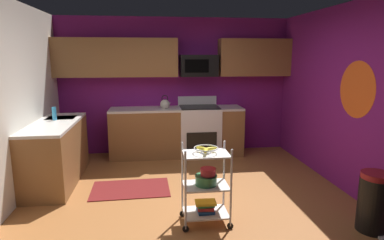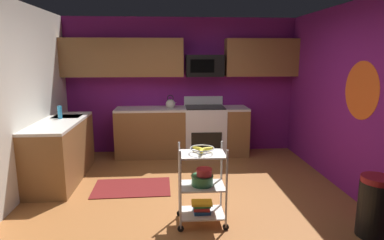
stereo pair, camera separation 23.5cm
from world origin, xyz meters
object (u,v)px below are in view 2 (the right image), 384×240
(book_stack, at_px, (202,207))
(rolling_cart, at_px, (202,186))
(dish_soap_bottle, at_px, (60,112))
(trash_can, at_px, (375,207))
(microwave, at_px, (204,66))
(fruit_bowl, at_px, (202,149))
(mixing_bowl_large, at_px, (202,180))
(mixing_bowl_small, at_px, (204,172))
(kettle, at_px, (170,104))
(oven_range, at_px, (205,130))

(book_stack, bearing_deg, rolling_cart, 93.58)
(dish_soap_bottle, bearing_deg, trash_can, -28.70)
(microwave, height_order, fruit_bowl, microwave)
(dish_soap_bottle, bearing_deg, mixing_bowl_large, -39.68)
(mixing_bowl_large, distance_m, mixing_bowl_small, 0.10)
(microwave, relative_size, kettle, 2.65)
(microwave, bearing_deg, mixing_bowl_large, -96.53)
(rolling_cart, bearing_deg, book_stack, -86.42)
(microwave, distance_m, fruit_bowl, 2.90)
(oven_range, relative_size, dish_soap_bottle, 5.50)
(oven_range, distance_m, book_stack, 2.69)
(fruit_bowl, height_order, mixing_bowl_small, fruit_bowl)
(rolling_cart, xyz_separation_m, fruit_bowl, (-0.00, -0.00, 0.42))
(microwave, relative_size, mixing_bowl_large, 2.78)
(book_stack, bearing_deg, kettle, 97.07)
(mixing_bowl_large, bearing_deg, dish_soap_bottle, 140.32)
(mixing_bowl_small, distance_m, trash_can, 1.83)
(fruit_bowl, distance_m, book_stack, 0.68)
(oven_range, xyz_separation_m, fruit_bowl, (-0.32, -2.66, 0.40))
(fruit_bowl, bearing_deg, rolling_cart, 82.87)
(kettle, bearing_deg, oven_range, 0.34)
(oven_range, relative_size, trash_can, 1.67)
(fruit_bowl, height_order, trash_can, fruit_bowl)
(rolling_cart, xyz_separation_m, mixing_bowl_large, (0.00, -0.00, 0.07))
(microwave, height_order, mixing_bowl_small, microwave)
(oven_range, height_order, microwave, microwave)
(microwave, xyz_separation_m, mixing_bowl_small, (-0.30, -2.78, -1.08))
(rolling_cart, height_order, fruit_bowl, rolling_cart)
(microwave, xyz_separation_m, book_stack, (-0.32, -2.76, -1.51))
(fruit_bowl, bearing_deg, oven_range, 83.15)
(mixing_bowl_large, xyz_separation_m, dish_soap_bottle, (-2.06, 1.71, 0.50))
(fruit_bowl, relative_size, mixing_bowl_small, 1.49)
(mixing_bowl_small, bearing_deg, microwave, 83.91)
(oven_range, distance_m, rolling_cart, 2.68)
(mixing_bowl_small, height_order, trash_can, trash_can)
(oven_range, distance_m, dish_soap_bottle, 2.61)
(kettle, bearing_deg, fruit_bowl, -82.93)
(dish_soap_bottle, bearing_deg, kettle, 28.80)
(microwave, xyz_separation_m, dish_soap_bottle, (-2.37, -1.06, -0.68))
(oven_range, bearing_deg, mixing_bowl_large, -96.80)
(fruit_bowl, bearing_deg, dish_soap_bottle, 140.28)
(book_stack, height_order, trash_can, trash_can)
(oven_range, distance_m, mixing_bowl_small, 2.69)
(book_stack, distance_m, kettle, 2.79)
(oven_range, height_order, book_stack, oven_range)
(dish_soap_bottle, bearing_deg, book_stack, -39.72)
(oven_range, relative_size, microwave, 1.57)
(dish_soap_bottle, bearing_deg, mixing_bowl_small, -39.62)
(mixing_bowl_small, bearing_deg, book_stack, 150.56)
(rolling_cart, bearing_deg, fruit_bowl, -97.13)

